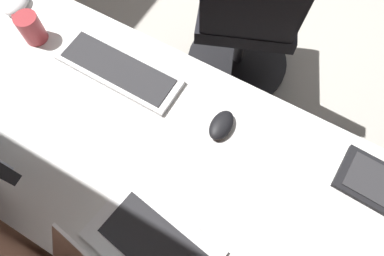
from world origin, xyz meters
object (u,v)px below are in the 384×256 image
object	(u,v)px
mouse_spare	(221,125)
coffee_mug	(30,28)
keyboard_spare	(118,69)
office_chair	(246,21)
mouse_main	(17,5)
drawer_pedestal	(162,195)

from	to	relation	value
mouse_spare	coffee_mug	distance (m)	0.70
coffee_mug	mouse_spare	bearing A→B (deg)	-178.58
keyboard_spare	office_chair	xyz separation A→B (m)	(-0.20, -0.63, -0.28)
mouse_main	drawer_pedestal	bearing A→B (deg)	160.45
drawer_pedestal	mouse_spare	world-z (taller)	mouse_spare
drawer_pedestal	mouse_spare	distance (m)	0.47
coffee_mug	office_chair	size ratio (longest dim) A/B	0.12
coffee_mug	keyboard_spare	bearing A→B (deg)	-174.80
mouse_main	mouse_spare	size ratio (longest dim) A/B	1.00
mouse_main	mouse_spare	world-z (taller)	same
drawer_pedestal	keyboard_spare	size ratio (longest dim) A/B	1.65
mouse_spare	office_chair	size ratio (longest dim) A/B	0.11
drawer_pedestal	office_chair	bearing A→B (deg)	-85.45
keyboard_spare	mouse_spare	xyz separation A→B (m)	(-0.38, 0.01, 0.01)
drawer_pedestal	office_chair	xyz separation A→B (m)	(0.07, -0.85, 0.11)
mouse_main	office_chair	distance (m)	0.93
mouse_spare	coffee_mug	world-z (taller)	coffee_mug
drawer_pedestal	coffee_mug	bearing A→B (deg)	-17.93
mouse_main	mouse_spare	xyz separation A→B (m)	(-0.84, 0.05, 0.00)
drawer_pedestal	mouse_main	bearing A→B (deg)	-19.55
keyboard_spare	mouse_main	xyz separation A→B (m)	(0.46, -0.04, 0.01)
keyboard_spare	office_chair	distance (m)	0.72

